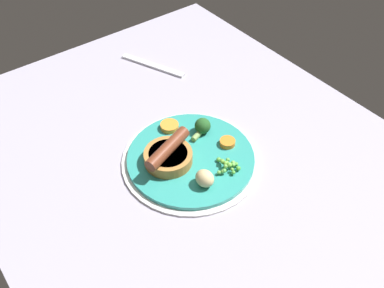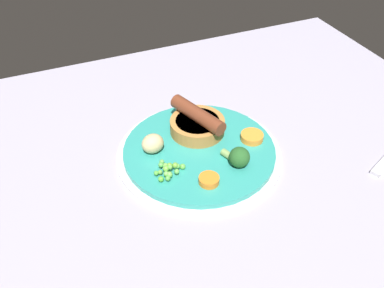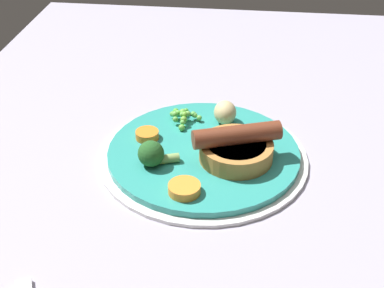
{
  "view_description": "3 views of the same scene",
  "coord_description": "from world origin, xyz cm",
  "px_view_note": "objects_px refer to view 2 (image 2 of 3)",
  "views": [
    {
      "loc": [
        -42.94,
        36.23,
        65.88
      ],
      "look_at": [
        4.53,
        0.04,
        5.95
      ],
      "focal_mm": 40.0,
      "sensor_mm": 36.0,
      "label": 1
    },
    {
      "loc": [
        -18.99,
        -47.8,
        50.38
      ],
      "look_at": [
        1.83,
        1.12,
        5.97
      ],
      "focal_mm": 40.0,
      "sensor_mm": 36.0,
      "label": 2
    },
    {
      "loc": [
        61.16,
        6.74,
        43.9
      ],
      "look_at": [
        3.9,
        -0.11,
        5.62
      ],
      "focal_mm": 50.0,
      "sensor_mm": 36.0,
      "label": 3
    }
  ],
  "objects_px": {
    "pea_pile": "(168,169)",
    "broccoli_floret_near": "(238,157)",
    "sausage_pudding": "(197,123)",
    "carrot_slice_2": "(209,180)",
    "dinner_plate": "(199,152)",
    "carrot_slice_0": "(251,136)",
    "potato_chunk_0": "(153,144)"
  },
  "relations": [
    {
      "from": "pea_pile",
      "to": "broccoli_floret_near",
      "type": "xyz_separation_m",
      "value": [
        0.11,
        -0.02,
        0.01
      ]
    },
    {
      "from": "sausage_pudding",
      "to": "broccoli_floret_near",
      "type": "xyz_separation_m",
      "value": [
        0.03,
        -0.1,
        -0.0
      ]
    },
    {
      "from": "sausage_pudding",
      "to": "carrot_slice_2",
      "type": "bearing_deg",
      "value": -34.88
    },
    {
      "from": "broccoli_floret_near",
      "to": "dinner_plate",
      "type": "bearing_deg",
      "value": -165.47
    },
    {
      "from": "sausage_pudding",
      "to": "dinner_plate",
      "type": "bearing_deg",
      "value": -38.85
    },
    {
      "from": "carrot_slice_0",
      "to": "carrot_slice_2",
      "type": "distance_m",
      "value": 0.13
    },
    {
      "from": "dinner_plate",
      "to": "pea_pile",
      "type": "bearing_deg",
      "value": -151.87
    },
    {
      "from": "broccoli_floret_near",
      "to": "potato_chunk_0",
      "type": "distance_m",
      "value": 0.14
    },
    {
      "from": "broccoli_floret_near",
      "to": "carrot_slice_2",
      "type": "xyz_separation_m",
      "value": [
        -0.06,
        -0.02,
        -0.01
      ]
    },
    {
      "from": "sausage_pudding",
      "to": "potato_chunk_0",
      "type": "relative_size",
      "value": 3.09
    },
    {
      "from": "dinner_plate",
      "to": "carrot_slice_0",
      "type": "xyz_separation_m",
      "value": [
        0.09,
        -0.01,
        0.01
      ]
    },
    {
      "from": "sausage_pudding",
      "to": "broccoli_floret_near",
      "type": "height_order",
      "value": "sausage_pudding"
    },
    {
      "from": "dinner_plate",
      "to": "carrot_slice_0",
      "type": "height_order",
      "value": "carrot_slice_0"
    },
    {
      "from": "pea_pile",
      "to": "potato_chunk_0",
      "type": "distance_m",
      "value": 0.06
    },
    {
      "from": "dinner_plate",
      "to": "broccoli_floret_near",
      "type": "height_order",
      "value": "broccoli_floret_near"
    },
    {
      "from": "pea_pile",
      "to": "broccoli_floret_near",
      "type": "relative_size",
      "value": 1.0
    },
    {
      "from": "potato_chunk_0",
      "to": "carrot_slice_0",
      "type": "bearing_deg",
      "value": -11.67
    },
    {
      "from": "dinner_plate",
      "to": "pea_pile",
      "type": "xyz_separation_m",
      "value": [
        -0.07,
        -0.04,
        0.02
      ]
    },
    {
      "from": "carrot_slice_0",
      "to": "carrot_slice_2",
      "type": "height_order",
      "value": "same"
    },
    {
      "from": "broccoli_floret_near",
      "to": "potato_chunk_0",
      "type": "relative_size",
      "value": 1.41
    },
    {
      "from": "carrot_slice_2",
      "to": "carrot_slice_0",
      "type": "bearing_deg",
      "value": 31.59
    },
    {
      "from": "potato_chunk_0",
      "to": "carrot_slice_2",
      "type": "bearing_deg",
      "value": -62.16
    },
    {
      "from": "sausage_pudding",
      "to": "potato_chunk_0",
      "type": "xyz_separation_m",
      "value": [
        -0.09,
        -0.02,
        -0.0
      ]
    },
    {
      "from": "potato_chunk_0",
      "to": "carrot_slice_0",
      "type": "xyz_separation_m",
      "value": [
        0.16,
        -0.03,
        -0.01
      ]
    },
    {
      "from": "sausage_pudding",
      "to": "pea_pile",
      "type": "relative_size",
      "value": 2.19
    },
    {
      "from": "sausage_pudding",
      "to": "pea_pile",
      "type": "xyz_separation_m",
      "value": [
        -0.08,
        -0.08,
        -0.01
      ]
    },
    {
      "from": "carrot_slice_0",
      "to": "carrot_slice_2",
      "type": "xyz_separation_m",
      "value": [
        -0.11,
        -0.07,
        -0.0
      ]
    },
    {
      "from": "dinner_plate",
      "to": "carrot_slice_2",
      "type": "height_order",
      "value": "carrot_slice_2"
    },
    {
      "from": "broccoli_floret_near",
      "to": "carrot_slice_0",
      "type": "height_order",
      "value": "broccoli_floret_near"
    },
    {
      "from": "dinner_plate",
      "to": "broccoli_floret_near",
      "type": "relative_size",
      "value": 5.27
    },
    {
      "from": "pea_pile",
      "to": "carrot_slice_2",
      "type": "height_order",
      "value": "pea_pile"
    },
    {
      "from": "dinner_plate",
      "to": "potato_chunk_0",
      "type": "bearing_deg",
      "value": 162.46
    }
  ]
}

